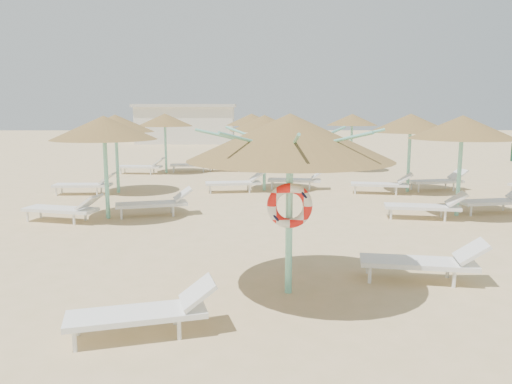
{
  "coord_description": "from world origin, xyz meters",
  "views": [
    {
      "loc": [
        -0.43,
        -7.65,
        2.87
      ],
      "look_at": [
        -0.36,
        1.75,
        1.3
      ],
      "focal_mm": 35.0,
      "sensor_mm": 36.0,
      "label": 1
    }
  ],
  "objects": [
    {
      "name": "ground",
      "position": [
        0.0,
        0.0,
        0.0
      ],
      "size": [
        120.0,
        120.0,
        0.0
      ],
      "primitive_type": "plane",
      "color": "#D3B180",
      "rests_on": "ground"
    },
    {
      "name": "main_palapa",
      "position": [
        0.14,
        -0.14,
        2.44
      ],
      "size": [
        3.13,
        3.13,
        2.81
      ],
      "color": "#7CD8BD",
      "rests_on": "ground"
    },
    {
      "name": "lounger_main_a",
      "position": [
        -1.78,
        -1.62,
        0.33
      ],
      "size": [
        1.96,
        1.02,
        0.68
      ],
      "rotation": [
        0.0,
        0.0,
        0.25
      ],
      "color": "white",
      "rests_on": "ground"
    },
    {
      "name": "lounger_main_b",
      "position": [
        2.49,
        0.38,
        0.35
      ],
      "size": [
        2.1,
        0.94,
        0.74
      ],
      "rotation": [
        0.0,
        0.0,
        -0.17
      ],
      "color": "white",
      "rests_on": "ground"
    },
    {
      "name": "palapa_field",
      "position": [
        2.06,
        9.53,
        2.28
      ],
      "size": [
        20.12,
        14.05,
        2.71
      ],
      "color": "#7CD8BD",
      "rests_on": "ground"
    },
    {
      "name": "service_hut",
      "position": [
        -6.0,
        35.0,
        1.64
      ],
      "size": [
        8.4,
        4.4,
        3.25
      ],
      "color": "silver",
      "rests_on": "ground"
    }
  ]
}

